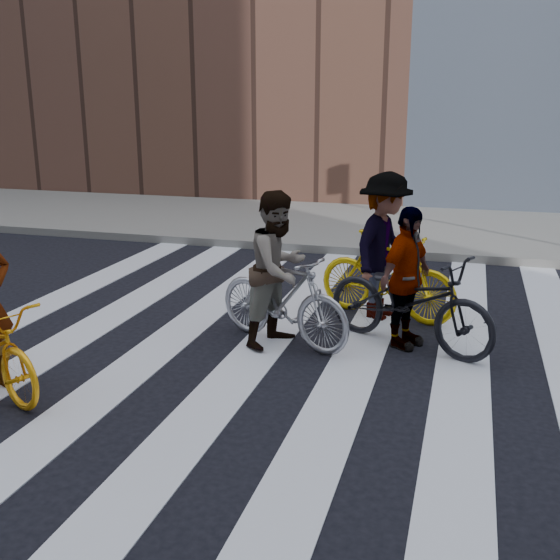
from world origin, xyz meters
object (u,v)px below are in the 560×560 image
at_px(bike_yellow_right, 387,275).
at_px(rider_mid, 279,269).
at_px(bike_silver_mid, 283,298).
at_px(rider_right, 384,247).
at_px(bike_dark_rear, 409,300).
at_px(rider_rear, 406,278).

distance_m(bike_yellow_right, rider_mid, 1.68).
relative_size(bike_silver_mid, bike_yellow_right, 0.97).
height_order(bike_silver_mid, rider_right, rider_right).
height_order(bike_silver_mid, bike_dark_rear, bike_dark_rear).
height_order(rider_right, rider_rear, rider_right).
relative_size(bike_dark_rear, rider_right, 1.11).
relative_size(rider_mid, rider_right, 0.95).
bearing_deg(bike_dark_rear, rider_rear, 114.71).
bearing_deg(rider_right, bike_silver_mid, 160.70).
bearing_deg(rider_right, rider_rear, -140.84).
relative_size(bike_dark_rear, rider_mid, 1.18).
bearing_deg(rider_right, rider_mid, 159.29).
distance_m(bike_dark_rear, rider_mid, 1.50).
bearing_deg(bike_silver_mid, rider_mid, 112.58).
bearing_deg(rider_mid, bike_yellow_right, -17.33).
bearing_deg(rider_mid, rider_rear, -54.49).
height_order(bike_dark_rear, rider_rear, rider_rear).
relative_size(bike_silver_mid, rider_mid, 1.03).
xyz_separation_m(bike_yellow_right, bike_dark_rear, (0.37, -0.95, -0.02)).
bearing_deg(bike_silver_mid, rider_rear, -54.02).
height_order(bike_yellow_right, rider_rear, rider_rear).
xyz_separation_m(bike_dark_rear, rider_right, (-0.42, 0.95, 0.39)).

